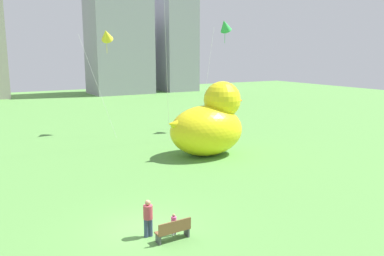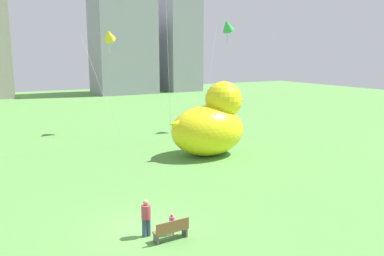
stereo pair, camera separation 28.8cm
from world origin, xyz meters
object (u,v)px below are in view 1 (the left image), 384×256
person_child (174,223)px  person_adult (148,217)px  park_bench (174,230)px  kite_yellow (106,35)px  kite_green (225,26)px  giant_inflatable_duck (209,124)px

person_child → person_adult: bearing=158.1°
park_bench → person_child: (0.24, 0.45, 0.06)m
park_bench → person_child: person_child is taller
park_bench → kite_yellow: size_ratio=0.15×
kite_green → giant_inflatable_duck: bearing=-130.4°
person_child → giant_inflatable_duck: size_ratio=0.14×
giant_inflatable_duck → kite_green: (6.67, 7.83, 7.89)m
park_bench → kite_yellow: (5.13, 23.57, 8.84)m
park_bench → kite_yellow: bearing=77.7°
person_child → giant_inflatable_duck: (8.65, 10.89, 1.84)m
park_bench → kite_green: kite_green is taller
person_child → kite_yellow: 25.21m
park_bench → kite_green: (15.57, 19.17, 9.78)m
person_adult → kite_green: size_ratio=0.15×
person_adult → giant_inflatable_duck: giant_inflatable_duck is taller
giant_inflatable_duck → person_adult: bearing=-132.7°
kite_green → person_adult: bearing=-131.7°
kite_yellow → kite_green: 11.36m
giant_inflatable_duck → kite_green: 12.96m
person_child → kite_yellow: bearing=78.1°
person_child → giant_inflatable_duck: 14.03m
park_bench → kite_yellow: 25.69m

